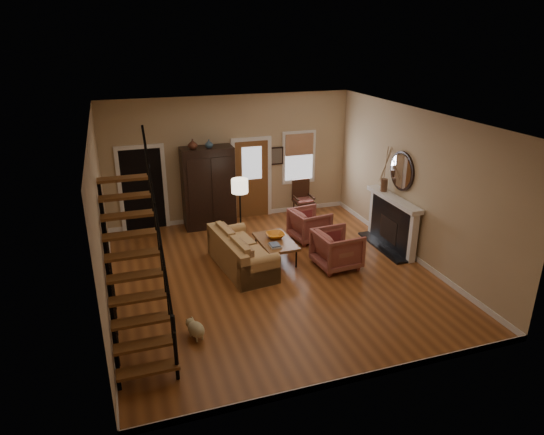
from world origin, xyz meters
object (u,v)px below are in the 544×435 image
object	(u,v)px
armchair_left	(337,249)
side_chair	(303,200)
floor_lamp	(240,214)
armoire	(208,188)
coffee_table	(275,250)
sofa	(242,252)
armchair_right	(310,225)

from	to	relation	value
armchair_left	side_chair	distance (m)	3.02
armchair_left	floor_lamp	world-z (taller)	floor_lamp
armoire	coffee_table	xyz separation A→B (m)	(0.99, -2.43, -0.82)
sofa	floor_lamp	bearing A→B (deg)	68.50
armoire	coffee_table	size ratio (longest dim) A/B	1.73
sofa	armchair_left	world-z (taller)	armchair_left
armchair_right	side_chair	bearing A→B (deg)	-24.39
armchair_left	armchair_right	size ratio (longest dim) A/B	1.08
armchair_left	floor_lamp	bearing A→B (deg)	41.01
armoire	floor_lamp	xyz separation A→B (m)	(0.44, -1.51, -0.22)
armchair_left	armoire	bearing A→B (deg)	29.59
sofa	armchair_right	size ratio (longest dim) A/B	2.36
armchair_left	sofa	bearing A→B (deg)	69.12
floor_lamp	coffee_table	bearing A→B (deg)	-59.32
armoire	coffee_table	world-z (taller)	armoire
sofa	side_chair	bearing A→B (deg)	37.65
armoire	side_chair	size ratio (longest dim) A/B	2.06
floor_lamp	armchair_left	bearing A→B (deg)	-44.77
armoire	coffee_table	bearing A→B (deg)	-67.87
coffee_table	floor_lamp	xyz separation A→B (m)	(-0.55, 0.92, 0.60)
armchair_right	floor_lamp	distance (m)	1.76
armchair_left	armchair_right	bearing A→B (deg)	-4.27
armoire	floor_lamp	world-z (taller)	armoire
floor_lamp	side_chair	size ratio (longest dim) A/B	1.63
coffee_table	armchair_left	bearing A→B (deg)	-33.44
side_chair	floor_lamp	bearing A→B (deg)	-148.25
floor_lamp	armoire	bearing A→B (deg)	106.29
armoire	side_chair	bearing A→B (deg)	-4.48
armoire	side_chair	distance (m)	2.61
floor_lamp	side_chair	distance (m)	2.50
armchair_right	side_chair	world-z (taller)	side_chair
armchair_right	sofa	bearing A→B (deg)	107.36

